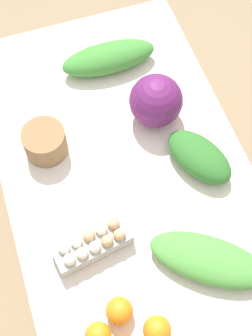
{
  "coord_description": "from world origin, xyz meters",
  "views": [
    {
      "loc": [
        0.69,
        -0.23,
        2.16
      ],
      "look_at": [
        0.0,
        0.0,
        0.73
      ],
      "focal_mm": 50.0,
      "sensor_mm": 36.0,
      "label": 1
    }
  ],
  "objects_px": {
    "greens_bunch_beet_tops": "(208,260)",
    "greens_bunch_scallion": "(199,157)",
    "paper_bag": "(45,142)",
    "orange_1": "(98,335)",
    "cabbage_purple": "(156,101)",
    "greens_bunch_kale": "(109,58)",
    "egg_carton": "(92,244)",
    "orange_4": "(119,311)",
    "orange_0": "(157,330)"
  },
  "relations": [
    {
      "from": "paper_bag",
      "to": "greens_bunch_beet_tops",
      "type": "relative_size",
      "value": 0.4
    },
    {
      "from": "greens_bunch_beet_tops",
      "to": "orange_1",
      "type": "xyz_separation_m",
      "value": [
        0.1,
        -0.39,
        0.0
      ]
    },
    {
      "from": "paper_bag",
      "to": "greens_bunch_scallion",
      "type": "bearing_deg",
      "value": 65.63
    },
    {
      "from": "paper_bag",
      "to": "orange_0",
      "type": "distance_m",
      "value": 0.72
    },
    {
      "from": "greens_bunch_scallion",
      "to": "orange_1",
      "type": "height_order",
      "value": "greens_bunch_scallion"
    },
    {
      "from": "greens_bunch_kale",
      "to": "orange_0",
      "type": "xyz_separation_m",
      "value": [
        0.99,
        -0.17,
        -0.01
      ]
    },
    {
      "from": "orange_1",
      "to": "greens_bunch_scallion",
      "type": "bearing_deg",
      "value": 131.67
    },
    {
      "from": "greens_bunch_kale",
      "to": "egg_carton",
      "type": "bearing_deg",
      "value": -21.52
    },
    {
      "from": "cabbage_purple",
      "to": "greens_bunch_beet_tops",
      "type": "relative_size",
      "value": 0.51
    },
    {
      "from": "paper_bag",
      "to": "greens_bunch_scallion",
      "type": "relative_size",
      "value": 0.58
    },
    {
      "from": "orange_1",
      "to": "greens_bunch_kale",
      "type": "bearing_deg",
      "value": 160.68
    },
    {
      "from": "greens_bunch_kale",
      "to": "orange_1",
      "type": "distance_m",
      "value": 1.0
    },
    {
      "from": "orange_4",
      "to": "greens_bunch_beet_tops",
      "type": "bearing_deg",
      "value": 100.79
    },
    {
      "from": "greens_bunch_scallion",
      "to": "orange_1",
      "type": "relative_size",
      "value": 3.33
    },
    {
      "from": "cabbage_purple",
      "to": "paper_bag",
      "type": "relative_size",
      "value": 1.27
    },
    {
      "from": "cabbage_purple",
      "to": "greens_bunch_beet_tops",
      "type": "distance_m",
      "value": 0.57
    },
    {
      "from": "greens_bunch_kale",
      "to": "orange_0",
      "type": "height_order",
      "value": "greens_bunch_kale"
    },
    {
      "from": "greens_bunch_beet_tops",
      "to": "orange_1",
      "type": "height_order",
      "value": "orange_1"
    },
    {
      "from": "greens_bunch_scallion",
      "to": "cabbage_purple",
      "type": "bearing_deg",
      "value": -162.2
    },
    {
      "from": "paper_bag",
      "to": "greens_bunch_beet_tops",
      "type": "xyz_separation_m",
      "value": [
        0.56,
        0.37,
        -0.01
      ]
    },
    {
      "from": "egg_carton",
      "to": "greens_bunch_kale",
      "type": "bearing_deg",
      "value": -120.67
    },
    {
      "from": "greens_bunch_beet_tops",
      "to": "orange_1",
      "type": "bearing_deg",
      "value": -75.01
    },
    {
      "from": "cabbage_purple",
      "to": "orange_0",
      "type": "bearing_deg",
      "value": -19.72
    },
    {
      "from": "orange_1",
      "to": "orange_4",
      "type": "distance_m",
      "value": 0.09
    },
    {
      "from": "greens_bunch_beet_tops",
      "to": "paper_bag",
      "type": "bearing_deg",
      "value": -146.11
    },
    {
      "from": "greens_bunch_kale",
      "to": "orange_4",
      "type": "bearing_deg",
      "value": -15.68
    },
    {
      "from": "egg_carton",
      "to": "greens_bunch_beet_tops",
      "type": "xyz_separation_m",
      "value": [
        0.16,
        0.32,
        -0.0
      ]
    },
    {
      "from": "cabbage_purple",
      "to": "orange_1",
      "type": "distance_m",
      "value": 0.8
    },
    {
      "from": "greens_bunch_beet_tops",
      "to": "orange_1",
      "type": "relative_size",
      "value": 4.79
    },
    {
      "from": "greens_bunch_kale",
      "to": "orange_4",
      "type": "relative_size",
      "value": 4.44
    },
    {
      "from": "cabbage_purple",
      "to": "greens_bunch_kale",
      "type": "bearing_deg",
      "value": -162.06
    },
    {
      "from": "greens_bunch_kale",
      "to": "cabbage_purple",
      "type": "bearing_deg",
      "value": 17.94
    },
    {
      "from": "paper_bag",
      "to": "greens_bunch_scallion",
      "type": "distance_m",
      "value": 0.53
    },
    {
      "from": "paper_bag",
      "to": "greens_bunch_kale",
      "type": "xyz_separation_m",
      "value": [
        -0.29,
        0.32,
        -0.01
      ]
    },
    {
      "from": "egg_carton",
      "to": "orange_4",
      "type": "xyz_separation_m",
      "value": [
        0.22,
        0.02,
        -0.0
      ]
    },
    {
      "from": "greens_bunch_beet_tops",
      "to": "greens_bunch_scallion",
      "type": "distance_m",
      "value": 0.36
    },
    {
      "from": "cabbage_purple",
      "to": "orange_1",
      "type": "height_order",
      "value": "cabbage_purple"
    },
    {
      "from": "greens_bunch_beet_tops",
      "to": "egg_carton",
      "type": "bearing_deg",
      "value": -116.26
    },
    {
      "from": "greens_bunch_beet_tops",
      "to": "greens_bunch_kale",
      "type": "xyz_separation_m",
      "value": [
        -0.84,
        -0.05,
        0.01
      ]
    },
    {
      "from": "paper_bag",
      "to": "greens_bunch_kale",
      "type": "bearing_deg",
      "value": 131.85
    },
    {
      "from": "egg_carton",
      "to": "orange_4",
      "type": "bearing_deg",
      "value": 85.21
    },
    {
      "from": "cabbage_purple",
      "to": "orange_0",
      "type": "xyz_separation_m",
      "value": [
        0.71,
        -0.26,
        -0.05
      ]
    },
    {
      "from": "egg_carton",
      "to": "greens_bunch_beet_tops",
      "type": "height_order",
      "value": "egg_carton"
    },
    {
      "from": "egg_carton",
      "to": "cabbage_purple",
      "type": "bearing_deg",
      "value": -140.3
    },
    {
      "from": "paper_bag",
      "to": "greens_bunch_beet_tops",
      "type": "distance_m",
      "value": 0.67
    },
    {
      "from": "greens_bunch_beet_tops",
      "to": "orange_4",
      "type": "distance_m",
      "value": 0.31
    },
    {
      "from": "egg_carton",
      "to": "orange_1",
      "type": "relative_size",
      "value": 3.36
    },
    {
      "from": "greens_bunch_kale",
      "to": "greens_bunch_scallion",
      "type": "xyz_separation_m",
      "value": [
        0.51,
        0.16,
        -0.0
      ]
    },
    {
      "from": "greens_bunch_beet_tops",
      "to": "greens_bunch_scallion",
      "type": "height_order",
      "value": "greens_bunch_scallion"
    },
    {
      "from": "greens_bunch_kale",
      "to": "greens_bunch_scallion",
      "type": "height_order",
      "value": "greens_bunch_kale"
    }
  ]
}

